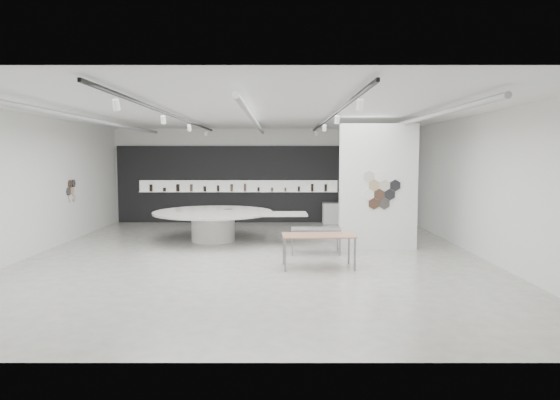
{
  "coord_description": "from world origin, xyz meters",
  "views": [
    {
      "loc": [
        0.69,
        -13.27,
        2.68
      ],
      "look_at": [
        0.69,
        1.2,
        1.41
      ],
      "focal_mm": 32.0,
      "sensor_mm": 36.0,
      "label": 1
    }
  ],
  "objects_px": {
    "partition_column": "(378,187)",
    "sample_table_stone": "(316,231)",
    "display_island": "(216,222)",
    "sample_table_wood": "(318,237)",
    "kitchen_counter": "(341,213)"
  },
  "relations": [
    {
      "from": "sample_table_wood",
      "to": "sample_table_stone",
      "type": "xyz_separation_m",
      "value": [
        0.06,
        1.76,
        -0.11
      ]
    },
    {
      "from": "kitchen_counter",
      "to": "partition_column",
      "type": "bearing_deg",
      "value": -86.84
    },
    {
      "from": "partition_column",
      "to": "kitchen_counter",
      "type": "relative_size",
      "value": 2.38
    },
    {
      "from": "partition_column",
      "to": "sample_table_stone",
      "type": "relative_size",
      "value": 2.62
    },
    {
      "from": "sample_table_wood",
      "to": "kitchen_counter",
      "type": "relative_size",
      "value": 1.16
    },
    {
      "from": "sample_table_wood",
      "to": "sample_table_stone",
      "type": "bearing_deg",
      "value": 88.02
    },
    {
      "from": "partition_column",
      "to": "display_island",
      "type": "relative_size",
      "value": 0.74
    },
    {
      "from": "sample_table_wood",
      "to": "kitchen_counter",
      "type": "xyz_separation_m",
      "value": [
        1.52,
        7.96,
        -0.32
      ]
    },
    {
      "from": "partition_column",
      "to": "sample_table_stone",
      "type": "distance_m",
      "value": 2.27
    },
    {
      "from": "display_island",
      "to": "sample_table_wood",
      "type": "relative_size",
      "value": 2.77
    },
    {
      "from": "sample_table_wood",
      "to": "partition_column",
      "type": "bearing_deg",
      "value": 52.03
    },
    {
      "from": "partition_column",
      "to": "sample_table_wood",
      "type": "bearing_deg",
      "value": -127.97
    },
    {
      "from": "display_island",
      "to": "kitchen_counter",
      "type": "height_order",
      "value": "kitchen_counter"
    },
    {
      "from": "display_island",
      "to": "sample_table_stone",
      "type": "distance_m",
      "value": 3.63
    },
    {
      "from": "sample_table_wood",
      "to": "kitchen_counter",
      "type": "distance_m",
      "value": 8.11
    }
  ]
}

